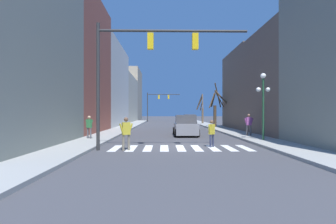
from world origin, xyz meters
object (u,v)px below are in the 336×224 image
object	(u,v)px
car_parked_right_mid	(189,120)
pedestrian_crossing_street	(89,125)
street_tree_left_near	(216,108)
car_driving_away_lane	(185,122)
pedestrian_on_left_sidewalk	(126,131)
traffic_signal_far	(157,100)
car_parked_right_far	(185,126)
traffic_signal_near	(142,57)
street_lamp_right_corner	(263,93)
pedestrian_on_right_sidewalk	(212,131)
pedestrian_waiting_at_curb	(249,123)
street_tree_right_near	(202,110)

from	to	relation	value
car_parked_right_mid	pedestrian_crossing_street	world-z (taller)	pedestrian_crossing_street
street_tree_left_near	car_driving_away_lane	bearing A→B (deg)	-167.60
pedestrian_on_left_sidewalk	traffic_signal_far	bearing A→B (deg)	-116.72
traffic_signal_far	car_parked_right_far	bearing A→B (deg)	-84.44
traffic_signal_far	car_parked_right_mid	xyz separation A→B (m)	(5.75, -11.86, -3.76)
car_driving_away_lane	car_parked_right_mid	bearing A→B (deg)	-8.56
traffic_signal_near	traffic_signal_far	world-z (taller)	traffic_signal_near
street_lamp_right_corner	car_parked_right_far	xyz separation A→B (m)	(-4.75, 5.04, -2.47)
car_parked_right_far	pedestrian_on_right_sidewalk	xyz separation A→B (m)	(0.88, -7.43, 0.10)
pedestrian_waiting_at_curb	pedestrian_on_left_sidewalk	bearing A→B (deg)	-139.63
traffic_signal_near	pedestrian_crossing_street	xyz separation A→B (m)	(-4.11, 4.79, -3.79)
traffic_signal_near	pedestrian_on_right_sidewalk	xyz separation A→B (m)	(3.88, 1.13, -3.97)
pedestrian_on_right_sidewalk	street_tree_left_near	xyz separation A→B (m)	(3.93, 18.36, 1.63)
car_parked_right_far	street_tree_right_near	bearing A→B (deg)	-11.81
pedestrian_on_left_sidewalk	street_tree_right_near	size ratio (longest dim) A/B	0.35
pedestrian_crossing_street	pedestrian_waiting_at_curb	size ratio (longest dim) A/B	0.93
traffic_signal_far	pedestrian_waiting_at_curb	world-z (taller)	traffic_signal_far
street_lamp_right_corner	street_tree_left_near	size ratio (longest dim) A/B	0.79
pedestrian_on_right_sidewalk	car_driving_away_lane	bearing A→B (deg)	-137.33
street_lamp_right_corner	pedestrian_waiting_at_curb	bearing A→B (deg)	87.75
pedestrian_crossing_street	street_tree_left_near	distance (m)	18.98
street_tree_right_near	pedestrian_on_right_sidewalk	bearing A→B (deg)	-97.20
pedestrian_waiting_at_curb	street_tree_left_near	distance (m)	12.71
pedestrian_on_right_sidewalk	street_tree_right_near	bearing A→B (deg)	-145.01
pedestrian_on_right_sidewalk	traffic_signal_far	bearing A→B (deg)	-132.04
traffic_signal_near	pedestrian_waiting_at_curb	world-z (taller)	traffic_signal_near
traffic_signal_far	street_tree_right_near	xyz separation A→B (m)	(7.85, -11.57, -2.06)
pedestrian_on_left_sidewalk	street_tree_right_near	bearing A→B (deg)	-131.32
traffic_signal_far	pedestrian_on_right_sidewalk	size ratio (longest dim) A/B	4.53
traffic_signal_far	car_parked_right_mid	size ratio (longest dim) A/B	1.59
car_parked_right_far	pedestrian_on_right_sidewalk	distance (m)	7.48
car_parked_right_mid	street_tree_left_near	world-z (taller)	street_tree_left_near
pedestrian_waiting_at_curb	car_parked_right_far	bearing A→B (deg)	162.50
car_parked_right_far	pedestrian_waiting_at_curb	world-z (taller)	pedestrian_waiting_at_curb
traffic_signal_near	car_driving_away_lane	distance (m)	19.42
car_driving_away_lane	pedestrian_crossing_street	xyz separation A→B (m)	(-7.84, -13.80, 0.36)
street_tree_right_near	pedestrian_crossing_street	bearing A→B (deg)	-114.46
car_parked_right_mid	pedestrian_waiting_at_curb	size ratio (longest dim) A/B	2.56
pedestrian_crossing_street	street_lamp_right_corner	bearing A→B (deg)	22.85
car_parked_right_far	pedestrian_waiting_at_curb	distance (m)	5.18
pedestrian_crossing_street	car_driving_away_lane	bearing A→B (deg)	89.37
traffic_signal_far	pedestrian_on_left_sidewalk	bearing A→B (deg)	-90.75
traffic_signal_far	street_tree_right_near	distance (m)	14.14
traffic_signal_near	pedestrian_on_right_sidewalk	distance (m)	5.67
car_parked_right_mid	pedestrian_crossing_street	size ratio (longest dim) A/B	2.75
traffic_signal_near	pedestrian_on_left_sidewalk	world-z (taller)	traffic_signal_near
car_parked_right_far	pedestrian_on_left_sidewalk	size ratio (longest dim) A/B	2.51
traffic_signal_far	car_parked_right_far	distance (m)	33.88
pedestrian_crossing_street	pedestrian_waiting_at_curb	xyz separation A→B (m)	(12.00, 2.07, 0.07)
car_driving_away_lane	pedestrian_on_left_sidewalk	bearing A→B (deg)	166.34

